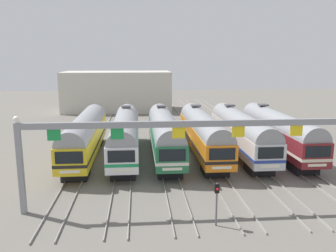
{
  "coord_description": "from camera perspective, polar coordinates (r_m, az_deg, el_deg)",
  "views": [
    {
      "loc": [
        -4.92,
        -37.27,
        10.84
      ],
      "look_at": [
        -1.54,
        2.39,
        2.96
      ],
      "focal_mm": 37.28,
      "sensor_mm": 36.0,
      "label": 1
    }
  ],
  "objects": [
    {
      "name": "ground_plane",
      "position": [
        39.13,
        2.56,
        -4.9
      ],
      "size": [
        160.0,
        160.0,
        0.0
      ],
      "primitive_type": "plane",
      "color": "slate"
    },
    {
      "name": "track_bed",
      "position": [
        55.55,
        0.31,
        0.02
      ],
      "size": [
        22.94,
        70.0,
        0.15
      ],
      "color": "gray",
      "rests_on": "ground"
    },
    {
      "name": "commuter_train_yellow",
      "position": [
        38.59,
        -13.39,
        -1.31
      ],
      "size": [
        2.88,
        18.06,
        4.77
      ],
      "color": "gold",
      "rests_on": "ground"
    },
    {
      "name": "commuter_train_white",
      "position": [
        38.18,
        -7.02,
        -1.22
      ],
      "size": [
        2.88,
        18.06,
        5.05
      ],
      "color": "white",
      "rests_on": "ground"
    },
    {
      "name": "commuter_train_green",
      "position": [
        38.26,
        -0.59,
        -1.11
      ],
      "size": [
        2.88,
        18.06,
        5.05
      ],
      "color": "#236B42",
      "rests_on": "ground"
    },
    {
      "name": "commuter_train_orange",
      "position": [
        38.8,
        5.73,
        -0.99
      ],
      "size": [
        2.88,
        18.06,
        5.05
      ],
      "color": "orange",
      "rests_on": "ground"
    },
    {
      "name": "commuter_train_silver",
      "position": [
        39.81,
        11.81,
        -0.86
      ],
      "size": [
        2.88,
        18.06,
        5.05
      ],
      "color": "silver",
      "rests_on": "ground"
    },
    {
      "name": "commuter_train_maroon",
      "position": [
        41.24,
        17.53,
        -0.73
      ],
      "size": [
        2.88,
        18.06,
        5.05
      ],
      "color": "maroon",
      "rests_on": "ground"
    },
    {
      "name": "catenary_gantry",
      "position": [
        24.89,
        6.66,
        -1.57
      ],
      "size": [
        26.67,
        0.44,
        6.97
      ],
      "color": "gray",
      "rests_on": "ground"
    },
    {
      "name": "yard_signal_mast",
      "position": [
        23.09,
        7.97,
        -11.3
      ],
      "size": [
        0.28,
        0.35,
        2.93
      ],
      "color": "#59595E",
      "rests_on": "ground"
    },
    {
      "name": "maintenance_building",
      "position": [
        72.57,
        -8.27,
        5.66
      ],
      "size": [
        21.53,
        10.0,
        7.97
      ],
      "primitive_type": "cube",
      "color": "beige",
      "rests_on": "ground"
    }
  ]
}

